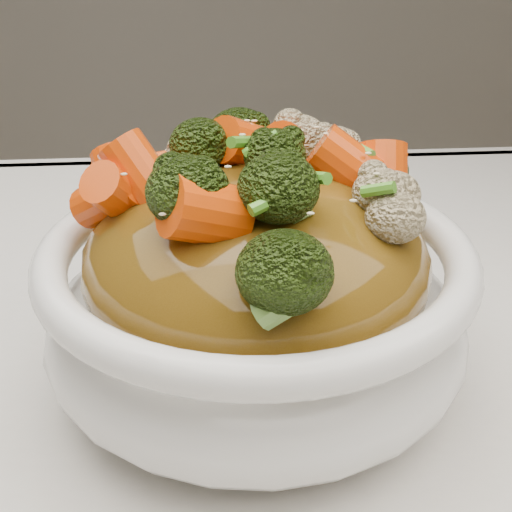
{
  "coord_description": "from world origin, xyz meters",
  "views": [
    {
      "loc": [
        -0.04,
        -0.26,
        0.99
      ],
      "look_at": [
        -0.01,
        0.05,
        0.83
      ],
      "focal_mm": 50.0,
      "sensor_mm": 36.0,
      "label": 1
    }
  ],
  "objects": [
    {
      "name": "tablecloth",
      "position": [
        0.0,
        0.0,
        0.73
      ],
      "size": [
        1.2,
        0.8,
        0.04
      ],
      "primitive_type": "cube",
      "color": "silver",
      "rests_on": "dining_table"
    },
    {
      "name": "bowl",
      "position": [
        -0.01,
        0.05,
        0.79
      ],
      "size": [
        0.24,
        0.24,
        0.09
      ],
      "primitive_type": null,
      "rotation": [
        0.0,
        0.0,
        -0.1
      ],
      "color": "white",
      "rests_on": "tablecloth"
    },
    {
      "name": "sauce_base",
      "position": [
        -0.01,
        0.05,
        0.82
      ],
      "size": [
        0.19,
        0.19,
        0.09
      ],
      "primitive_type": "ellipsoid",
      "rotation": [
        0.0,
        0.0,
        -0.1
      ],
      "color": "brown",
      "rests_on": "bowl"
    },
    {
      "name": "carrots",
      "position": [
        -0.01,
        0.05,
        0.88
      ],
      "size": [
        0.19,
        0.19,
        0.05
      ],
      "primitive_type": null,
      "rotation": [
        0.0,
        0.0,
        -0.1
      ],
      "color": "#E34607",
      "rests_on": "sauce_base"
    },
    {
      "name": "broccoli",
      "position": [
        -0.01,
        0.05,
        0.88
      ],
      "size": [
        0.19,
        0.19,
        0.04
      ],
      "primitive_type": null,
      "rotation": [
        0.0,
        0.0,
        -0.1
      ],
      "color": "black",
      "rests_on": "sauce_base"
    },
    {
      "name": "cauliflower",
      "position": [
        -0.01,
        0.05,
        0.88
      ],
      "size": [
        0.19,
        0.19,
        0.04
      ],
      "primitive_type": null,
      "rotation": [
        0.0,
        0.0,
        -0.1
      ],
      "color": "tan",
      "rests_on": "sauce_base"
    },
    {
      "name": "scallions",
      "position": [
        -0.01,
        0.05,
        0.89
      ],
      "size": [
        0.14,
        0.14,
        0.02
      ],
      "primitive_type": null,
      "rotation": [
        0.0,
        0.0,
        -0.1
      ],
      "color": "#468D20",
      "rests_on": "sauce_base"
    },
    {
      "name": "sesame_seeds",
      "position": [
        -0.01,
        0.05,
        0.89
      ],
      "size": [
        0.17,
        0.17,
        0.01
      ],
      "primitive_type": null,
      "rotation": [
        0.0,
        0.0,
        -0.1
      ],
      "color": "beige",
      "rests_on": "sauce_base"
    }
  ]
}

